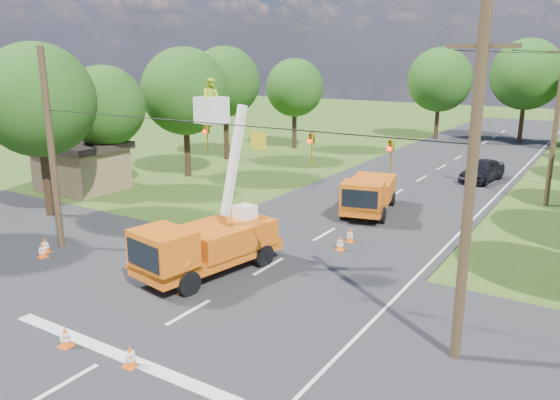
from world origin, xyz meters
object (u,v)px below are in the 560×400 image
Objects in this scene: traffic_cone_7 at (466,215)px; pole_right_mid at (557,119)px; pole_right_near at (470,188)px; tree_far_b at (527,75)px; traffic_cone_4 at (130,260)px; distant_car at (482,170)px; traffic_cone_0 at (65,337)px; tree_left_c at (104,107)px; tree_left_b at (38,100)px; traffic_cone_5 at (42,250)px; shed at (81,165)px; second_truck at (369,194)px; ground_worker at (182,269)px; tree_left_f at (295,88)px; tree_left_d at (185,92)px; traffic_cone_3 at (350,235)px; tree_left_e at (225,82)px; traffic_cone_2 at (340,243)px; tree_far_a at (440,80)px; bucket_truck at (206,236)px; traffic_cone_6 at (45,245)px; traffic_cone_1 at (130,356)px; traffic_cone_8 at (204,240)px; pole_left at (51,151)px.

pole_right_mid reaches higher than traffic_cone_7.
tree_far_b is at bearing 96.97° from pole_right_near.
traffic_cone_4 is 1.00× the size of traffic_cone_7.
distant_car is 0.46× the size of pole_right_near.
traffic_cone_0 is 0.07× the size of pole_right_mid.
pole_right_mid is at bearing 90.00° from pole_right_near.
tree_left_b is at bearing -71.57° from tree_left_c.
shed is at bearing 133.97° from traffic_cone_5.
second_truck is 1.12× the size of shed.
tree_left_c is at bearing 112.37° from ground_worker.
traffic_cone_0 is 38.41m from tree_left_f.
tree_left_f is (3.20, 22.00, 4.07)m from shed.
shed is at bearing -113.20° from tree_left_d.
traffic_cone_3 is 24.02m from tree_left_e.
traffic_cone_3 is (2.68, 8.67, -0.65)m from ground_worker.
traffic_cone_2 is 1.00× the size of traffic_cone_4.
tree_left_e reaches higher than tree_left_c.
traffic_cone_3 is (-0.11, 1.28, 0.00)m from traffic_cone_2.
tree_left_c is at bearing 141.90° from traffic_cone_4.
tree_far_b is (8.00, 2.00, 0.62)m from tree_far_a.
traffic_cone_7 is (7.00, 13.07, -1.26)m from bucket_truck.
tree_left_b is at bearing 142.61° from traffic_cone_6.
tree_far_b is (1.49, 37.28, 6.45)m from traffic_cone_3.
tree_left_e is at bearing -130.72° from tree_far_b.
bucket_truck is at bearing 90.74° from traffic_cone_0.
traffic_cone_1 is 1.00× the size of traffic_cone_6.
traffic_cone_4 is 24.62m from pole_right_mid.
traffic_cone_7 is at bearing -70.38° from tree_far_a.
bucket_truck is 10.95× the size of traffic_cone_7.
traffic_cone_6 is 0.07× the size of tree_far_b.
traffic_cone_0 is at bearing -78.41° from bucket_truck.
traffic_cone_0 is 51.31m from tree_far_b.
tree_far_a is (-6.51, 35.28, 5.83)m from traffic_cone_3.
pole_right_near is at bearing 35.36° from traffic_cone_1.
distant_car is 17.07m from traffic_cone_3.
tree_far_a is (-13.50, 23.00, 1.08)m from pole_right_mid.
shed is (-13.18, 8.16, 1.26)m from traffic_cone_4.
tree_left_e is (-1.80, 7.00, 0.37)m from tree_left_d.
traffic_cone_4 is 46.28m from tree_far_b.
tree_left_c is (1.50, 1.00, 3.82)m from shed.
tree_far_b is at bearing 67.38° from tree_left_b.
traffic_cone_5 is 7.01m from traffic_cone_8.
traffic_cone_2 is at bearing -84.99° from traffic_cone_3.
distant_car is at bearing 61.62° from pole_left.
distant_car is at bearing 49.75° from tree_left_b.
pole_right_near reaches higher than traffic_cone_2.
tree_left_c is (-11.68, 9.16, 5.08)m from traffic_cone_4.
traffic_cone_4 is 17.53m from traffic_cone_7.
tree_far_a is (-1.12, 39.55, 5.83)m from traffic_cone_8.
traffic_cone_0 is 12.55m from traffic_cone_2.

